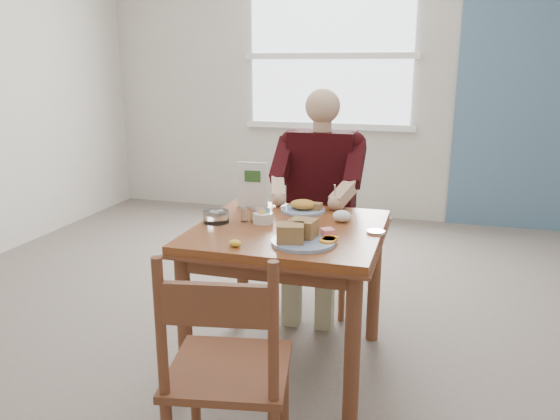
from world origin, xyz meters
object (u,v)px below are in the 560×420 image
(diner, at_px, (319,185))
(near_plate, at_px, (301,235))
(table, at_px, (288,248))
(far_plate, at_px, (304,207))
(chair_far, at_px, (321,233))
(chair_near, at_px, (227,374))

(diner, xyz_separation_m, near_plate, (0.12, -0.93, -0.03))
(table, height_order, far_plate, far_plate)
(table, distance_m, far_plate, 0.33)
(table, xyz_separation_m, diner, (0.00, 0.71, 0.17))
(diner, height_order, near_plate, diner)
(chair_far, relative_size, diner, 0.69)
(table, distance_m, diner, 0.73)
(chair_far, distance_m, chair_near, 1.70)
(table, height_order, chair_far, chair_far)
(chair_near, height_order, diner, diner)
(chair_near, height_order, near_plate, chair_near)
(far_plate, bearing_deg, near_plate, -77.47)
(far_plate, bearing_deg, diner, 90.54)
(chair_far, relative_size, chair_near, 1.00)
(diner, xyz_separation_m, far_plate, (0.00, -0.41, -0.04))
(near_plate, bearing_deg, diner, 97.38)
(diner, bearing_deg, far_plate, -89.46)
(table, xyz_separation_m, chair_near, (0.03, -0.90, -0.16))
(diner, distance_m, near_plate, 0.94)
(near_plate, bearing_deg, table, 118.12)
(chair_near, relative_size, far_plate, 3.56)
(chair_near, xyz_separation_m, diner, (-0.03, 1.61, 0.33))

